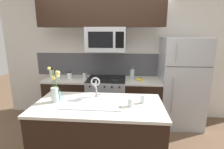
% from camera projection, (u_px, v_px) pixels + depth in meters
% --- Properties ---
extents(ground_plane, '(10.00, 10.00, 0.00)m').
position_uv_depth(ground_plane, '(101.00, 147.00, 2.85)').
color(ground_plane, brown).
extents(rear_partition, '(5.20, 0.10, 2.60)m').
position_uv_depth(rear_partition, '(122.00, 57.00, 3.76)').
color(rear_partition, silver).
rests_on(rear_partition, ground).
extents(splash_band, '(3.14, 0.01, 0.48)m').
position_uv_depth(splash_band, '(108.00, 65.00, 3.77)').
color(splash_band, '#4C4C51').
rests_on(splash_band, rear_partition).
extents(back_counter_left, '(0.88, 0.65, 0.91)m').
position_uv_depth(back_counter_left, '(69.00, 99.00, 3.68)').
color(back_counter_left, black).
rests_on(back_counter_left, ground).
extents(back_counter_right, '(0.71, 0.65, 0.91)m').
position_uv_depth(back_counter_right, '(142.00, 101.00, 3.56)').
color(back_counter_right, black).
rests_on(back_counter_right, ground).
extents(stove_range, '(0.76, 0.64, 0.93)m').
position_uv_depth(stove_range, '(107.00, 100.00, 3.61)').
color(stove_range, '#A8AAAF').
rests_on(stove_range, ground).
extents(microwave, '(0.74, 0.40, 0.45)m').
position_uv_depth(microwave, '(106.00, 39.00, 3.30)').
color(microwave, '#A8AAAF').
extents(upper_cabinet_band, '(2.29, 0.34, 0.60)m').
position_uv_depth(upper_cabinet_band, '(101.00, 10.00, 3.16)').
color(upper_cabinet_band, black).
extents(refrigerator, '(0.81, 0.74, 1.73)m').
position_uv_depth(refrigerator, '(181.00, 83.00, 3.42)').
color(refrigerator, '#A8AAAF').
rests_on(refrigerator, ground).
extents(storage_jar_tall, '(0.09, 0.09, 0.20)m').
position_uv_depth(storage_jar_tall, '(52.00, 73.00, 3.59)').
color(storage_jar_tall, silver).
rests_on(storage_jar_tall, back_counter_left).
extents(storage_jar_medium, '(0.10, 0.10, 0.12)m').
position_uv_depth(storage_jar_medium, '(58.00, 75.00, 3.58)').
color(storage_jar_medium, silver).
rests_on(storage_jar_medium, back_counter_left).
extents(storage_jar_short, '(0.09, 0.09, 0.13)m').
position_uv_depth(storage_jar_short, '(70.00, 75.00, 3.56)').
color(storage_jar_short, silver).
rests_on(storage_jar_short, back_counter_left).
extents(storage_jar_squat, '(0.08, 0.08, 0.13)m').
position_uv_depth(storage_jar_squat, '(85.00, 75.00, 3.54)').
color(storage_jar_squat, silver).
rests_on(storage_jar_squat, back_counter_left).
extents(banana_bunch, '(0.19, 0.12, 0.08)m').
position_uv_depth(banana_bunch, '(140.00, 80.00, 3.39)').
color(banana_bunch, yellow).
rests_on(banana_bunch, back_counter_right).
extents(french_press, '(0.09, 0.09, 0.27)m').
position_uv_depth(french_press, '(132.00, 74.00, 3.50)').
color(french_press, silver).
rests_on(french_press, back_counter_right).
extents(island_counter, '(1.69, 0.87, 0.91)m').
position_uv_depth(island_counter, '(99.00, 134.00, 2.40)').
color(island_counter, black).
rests_on(island_counter, ground).
extents(kitchen_sink, '(0.76, 0.44, 0.16)m').
position_uv_depth(kitchen_sink, '(93.00, 108.00, 2.32)').
color(kitchen_sink, '#ADAFB5').
rests_on(kitchen_sink, island_counter).
extents(sink_faucet, '(0.14, 0.14, 0.31)m').
position_uv_depth(sink_faucet, '(96.00, 84.00, 2.46)').
color(sink_faucet, '#B7BABF').
rests_on(sink_faucet, island_counter).
extents(dish_soap_bottle, '(0.06, 0.05, 0.16)m').
position_uv_depth(dish_soap_bottle, '(59.00, 96.00, 2.39)').
color(dish_soap_bottle, '#4C93C6').
rests_on(dish_soap_bottle, island_counter).
extents(drinking_glass, '(0.07, 0.07, 0.11)m').
position_uv_depth(drinking_glass, '(130.00, 102.00, 2.20)').
color(drinking_glass, silver).
rests_on(drinking_glass, island_counter).
extents(spare_glass, '(0.06, 0.06, 0.11)m').
position_uv_depth(spare_glass, '(143.00, 99.00, 2.31)').
color(spare_glass, silver).
rests_on(spare_glass, island_counter).
extents(flower_vase, '(0.18, 0.12, 0.48)m').
position_uv_depth(flower_vase, '(55.00, 92.00, 2.33)').
color(flower_vase, silver).
rests_on(flower_vase, island_counter).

